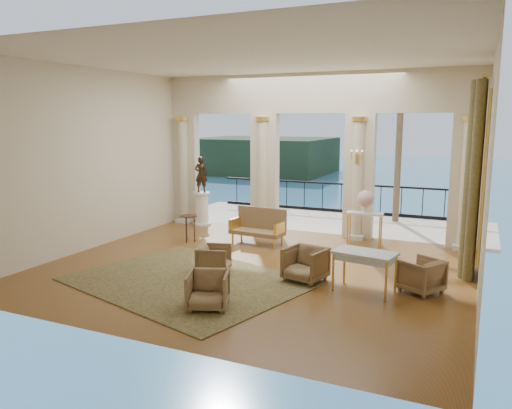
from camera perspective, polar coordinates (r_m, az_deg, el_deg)
The scene contains 23 objects.
floor at distance 11.04m, azimuth -0.26°, elevation -7.35°, with size 9.00×9.00×0.00m, color #47260A.
room_walls at distance 9.55m, azimuth -3.09°, elevation 7.54°, with size 9.00×9.00×9.00m.
arcade at distance 14.13m, azimuth 6.24°, elevation 7.01°, with size 9.00×0.56×4.50m.
terrace at distance 16.34m, azimuth 8.23°, elevation -1.98°, with size 10.00×3.60×0.10m, color #BCB3A0.
balustrade at distance 17.78m, azimuth 9.71°, elevation 0.43°, with size 9.00×0.06×1.03m.
palm_tree at distance 16.39m, azimuth 16.29°, elevation 12.33°, with size 2.00×2.00×4.50m.
headland at distance 86.93m, azimuth 0.96°, elevation 5.63°, with size 22.00×18.00×6.00m, color black.
sea at distance 70.34m, azimuth 20.54°, elevation 1.58°, with size 160.00×160.00×0.00m, color #246999.
curtain at distance 11.16m, azimuth 23.64°, elevation 2.63°, with size 0.33×1.40×4.09m.
window_frame at distance 11.15m, azimuth 24.63°, elevation 2.97°, with size 0.04×1.60×3.40m, color #E6B64B.
wall_sconce at distance 13.48m, azimuth 11.48°, elevation 5.23°, with size 0.30×0.11×0.33m.
rug at distance 10.30m, azimuth -7.78°, elevation -8.64°, with size 4.44×3.45×0.02m, color #303519.
armchair_a at distance 8.77m, azimuth -5.52°, elevation -9.53°, with size 0.69×0.65×0.71m, color #42321D.
armchair_b at distance 10.19m, azimuth 5.66°, elevation -6.61°, with size 0.75×0.70×0.77m, color #42321D.
armchair_c at distance 10.02m, azimuth 18.32°, elevation -7.53°, with size 0.69×0.65×0.71m, color #42321D.
armchair_d at distance 10.64m, azimuth -4.82°, elevation -6.13°, with size 0.66×0.62×0.68m, color #42321D.
settee at distance 13.12m, azimuth 0.33°, elevation -2.49°, with size 1.46×0.71×0.94m.
game_table at distance 9.65m, azimuth 12.32°, elevation -5.76°, with size 1.23×0.81×0.78m.
pedestal at distance 15.46m, azimuth -6.22°, elevation -0.55°, with size 0.56×0.56×1.03m.
statue at distance 15.31m, azimuth -6.30°, elevation 3.43°, with size 0.40×0.26×1.09m, color black.
console_table at distance 13.16m, azimuth 12.35°, elevation -1.52°, with size 0.94×0.42×0.87m.
urn at distance 13.07m, azimuth 12.42°, elevation 0.52°, with size 0.43×0.43×0.57m.
side_table at distance 13.35m, azimuth -7.68°, elevation -1.67°, with size 0.45×0.45×0.72m.
Camera 1 is at (4.39, -9.59, 3.24)m, focal length 35.00 mm.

